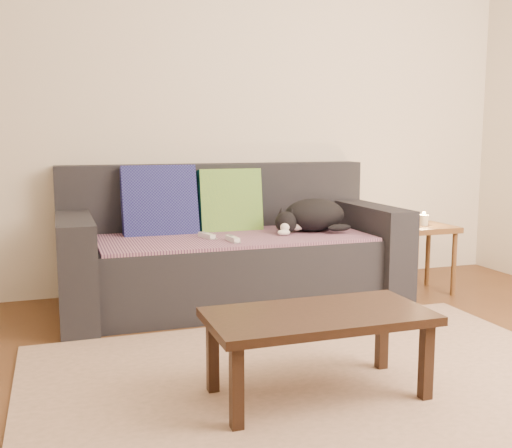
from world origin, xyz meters
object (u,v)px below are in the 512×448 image
(sofa, at_px, (230,254))
(cat, at_px, (312,216))
(wii_remote_a, at_px, (207,236))
(coffee_table, at_px, (318,323))
(wii_remote_b, at_px, (233,239))
(side_table, at_px, (423,237))

(sofa, relative_size, cat, 3.81)
(wii_remote_a, bearing_deg, coffee_table, 168.53)
(cat, bearing_deg, sofa, -165.82)
(cat, height_order, coffee_table, cat)
(cat, distance_m, wii_remote_a, 0.72)
(wii_remote_b, xyz_separation_m, coffee_table, (-0.00, -1.22, -0.14))
(wii_remote_b, distance_m, side_table, 1.37)
(wii_remote_a, height_order, coffee_table, wii_remote_a)
(cat, xyz_separation_m, side_table, (0.77, -0.11, -0.16))
(side_table, bearing_deg, cat, 171.63)
(wii_remote_b, distance_m, coffee_table, 1.23)
(sofa, height_order, cat, sofa)
(sofa, height_order, side_table, sofa)
(wii_remote_b, bearing_deg, side_table, -91.31)
(side_table, bearing_deg, wii_remote_b, -176.17)
(side_table, bearing_deg, sofa, 171.43)
(cat, xyz_separation_m, wii_remote_b, (-0.60, -0.20, -0.09))
(coffee_table, bearing_deg, cat, 67.15)
(cat, relative_size, wii_remote_b, 3.67)
(wii_remote_b, height_order, coffee_table, wii_remote_b)
(sofa, xyz_separation_m, coffee_table, (-0.07, -1.51, 0.00))
(sofa, xyz_separation_m, wii_remote_b, (-0.07, -0.29, 0.15))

